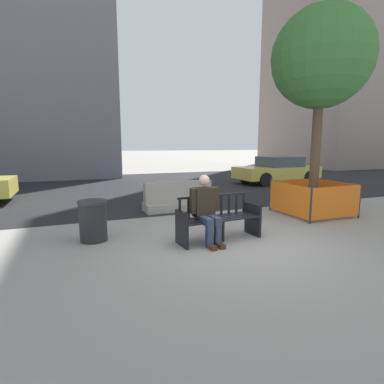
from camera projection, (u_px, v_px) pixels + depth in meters
name	position (u px, v px, depth m)	size (l,w,h in m)	color
ground_plane	(233.00, 244.00, 5.74)	(200.00, 200.00, 0.00)	gray
street_asphalt	(141.00, 186.00, 13.75)	(120.00, 12.00, 0.01)	black
street_bench	(219.00, 220.00, 5.95)	(1.73, 0.67, 0.88)	black
seated_person	(206.00, 208.00, 5.71)	(0.59, 0.75, 1.31)	#2D2319
jersey_barrier_centre	(178.00, 198.00, 8.71)	(2.02, 0.73, 0.84)	#9E998E
street_tree	(321.00, 59.00, 7.59)	(2.52, 2.52, 5.33)	brown
construction_fence	(313.00, 197.00, 8.14)	(1.64, 1.64, 0.95)	#2D2D33
car_sedan_mid	(277.00, 170.00, 14.88)	(4.20, 1.97, 1.32)	#DBC64C
trash_bin	(93.00, 221.00, 5.87)	(0.55, 0.55, 0.81)	#232326
fire_hydrant	(328.00, 195.00, 9.06)	(0.40, 0.22, 0.82)	gold
building_far_right	(356.00, 5.00, 26.75)	(12.94, 10.17, 28.56)	gray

